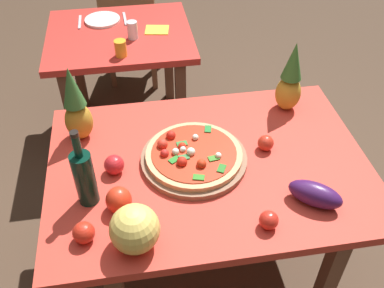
{
  "coord_description": "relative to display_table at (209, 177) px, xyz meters",
  "views": [
    {
      "loc": [
        -0.27,
        -1.23,
        1.97
      ],
      "look_at": [
        -0.06,
        0.07,
        0.79
      ],
      "focal_mm": 40.38,
      "sensor_mm": 36.0,
      "label": 1
    }
  ],
  "objects": [
    {
      "name": "drinking_glass_water",
      "position": [
        -0.24,
        1.11,
        0.14
      ],
      "size": [
        0.06,
        0.06,
        0.1
      ],
      "primitive_type": "cylinder",
      "color": "silver",
      "rests_on": "background_table"
    },
    {
      "name": "knife_utensil",
      "position": [
        -0.28,
        1.36,
        0.09
      ],
      "size": [
        0.02,
        0.18,
        0.01
      ],
      "primitive_type": "cube",
      "rotation": [
        0.0,
        0.0,
        0.04
      ],
      "color": "silver",
      "rests_on": "background_table"
    },
    {
      "name": "ground_plane",
      "position": [
        0.0,
        0.0,
        -0.65
      ],
      "size": [
        10.0,
        10.0,
        0.0
      ],
      "primitive_type": "plane",
      "color": "#4C3828"
    },
    {
      "name": "dining_chair",
      "position": [
        -0.24,
        1.79,
        -0.17
      ],
      "size": [
        0.48,
        0.48,
        0.85
      ],
      "rotation": [
        0.0,
        0.0,
        2.91
      ],
      "color": "brown",
      "rests_on": "ground_plane"
    },
    {
      "name": "tomato_near_board",
      "position": [
        -0.38,
        0.01,
        0.12
      ],
      "size": [
        0.08,
        0.08,
        0.08
      ],
      "primitive_type": "sphere",
      "color": "red",
      "rests_on": "display_table"
    },
    {
      "name": "pineapple_right",
      "position": [
        0.43,
        0.31,
        0.24
      ],
      "size": [
        0.12,
        0.12,
        0.34
      ],
      "color": "gold",
      "rests_on": "display_table"
    },
    {
      "name": "bell_pepper",
      "position": [
        -0.37,
        -0.18,
        0.13
      ],
      "size": [
        0.09,
        0.09,
        0.1
      ],
      "primitive_type": "ellipsoid",
      "color": "red",
      "rests_on": "display_table"
    },
    {
      "name": "pineapple_left",
      "position": [
        -0.52,
        0.25,
        0.24
      ],
      "size": [
        0.12,
        0.12,
        0.35
      ],
      "color": "#B38728",
      "rests_on": "display_table"
    },
    {
      "name": "melon",
      "position": [
        -0.32,
        -0.35,
        0.17
      ],
      "size": [
        0.17,
        0.17,
        0.17
      ],
      "primitive_type": "sphere",
      "color": "#E4CA5F",
      "rests_on": "display_table"
    },
    {
      "name": "wine_bottle",
      "position": [
        -0.48,
        -0.12,
        0.21
      ],
      "size": [
        0.08,
        0.08,
        0.33
      ],
      "color": "black",
      "rests_on": "display_table"
    },
    {
      "name": "tomato_at_corner",
      "position": [
        0.14,
        -0.35,
        0.12
      ],
      "size": [
        0.07,
        0.07,
        0.07
      ],
      "primitive_type": "sphere",
      "color": "red",
      "rests_on": "display_table"
    },
    {
      "name": "display_table",
      "position": [
        0.0,
        0.0,
        0.0
      ],
      "size": [
        1.3,
        0.92,
        0.74
      ],
      "color": "brown",
      "rests_on": "ground_plane"
    },
    {
      "name": "drinking_glass_juice",
      "position": [
        -0.32,
        0.92,
        0.13
      ],
      "size": [
        0.07,
        0.07,
        0.09
      ],
      "primitive_type": "cylinder",
      "color": "#F4A329",
      "rests_on": "background_table"
    },
    {
      "name": "tomato_beside_pepper",
      "position": [
        0.25,
        0.05,
        0.12
      ],
      "size": [
        0.07,
        0.07,
        0.07
      ],
      "primitive_type": "sphere",
      "color": "red",
      "rests_on": "display_table"
    },
    {
      "name": "background_table",
      "position": [
        -0.32,
        1.19,
        -0.04
      ],
      "size": [
        0.87,
        0.75,
        0.74
      ],
      "color": "brown",
      "rests_on": "ground_plane"
    },
    {
      "name": "pizza_board",
      "position": [
        -0.06,
        0.02,
        0.1
      ],
      "size": [
        0.43,
        0.43,
        0.02
      ],
      "primitive_type": "cylinder",
      "color": "brown",
      "rests_on": "display_table"
    },
    {
      "name": "dinner_plate",
      "position": [
        -0.42,
        1.36,
        0.09
      ],
      "size": [
        0.22,
        0.22,
        0.02
      ],
      "primitive_type": "cylinder",
      "color": "white",
      "rests_on": "background_table"
    },
    {
      "name": "tomato_by_bottle",
      "position": [
        -0.49,
        -0.3,
        0.12
      ],
      "size": [
        0.08,
        0.08,
        0.08
      ],
      "primitive_type": "sphere",
      "color": "red",
      "rests_on": "display_table"
    },
    {
      "name": "eggplant",
      "position": [
        0.34,
        -0.27,
        0.13
      ],
      "size": [
        0.21,
        0.19,
        0.09
      ],
      "primitive_type": "ellipsoid",
      "rotation": [
        0.0,
        0.0,
        2.51
      ],
      "color": "#3D1850",
      "rests_on": "display_table"
    },
    {
      "name": "pizza",
      "position": [
        -0.06,
        0.02,
        0.12
      ],
      "size": [
        0.39,
        0.39,
        0.06
      ],
      "color": "tan",
      "rests_on": "pizza_board"
    },
    {
      "name": "napkin_folded",
      "position": [
        -0.09,
        1.18,
        0.09
      ],
      "size": [
        0.16,
        0.14,
        0.01
      ],
      "primitive_type": "cube",
      "rotation": [
        0.0,
        0.0,
        -0.18
      ],
      "color": "yellow",
      "rests_on": "background_table"
    },
    {
      "name": "fork_utensil",
      "position": [
        -0.56,
        1.36,
        0.09
      ],
      "size": [
        0.02,
        0.18,
        0.01
      ],
      "primitive_type": "cube",
      "rotation": [
        0.0,
        0.0,
        0.0
      ],
      "color": "silver",
      "rests_on": "background_table"
    }
  ]
}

